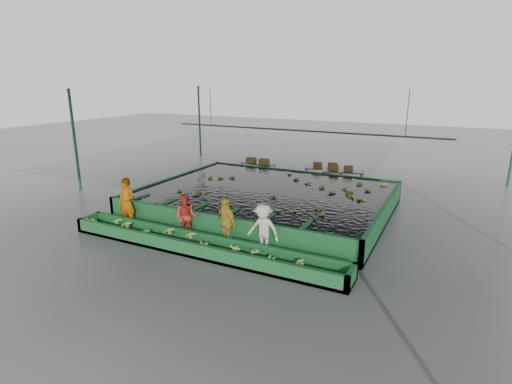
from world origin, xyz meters
The scene contains 21 objects.
ground centered at (0.00, 0.00, 0.00)m, with size 80.00×80.00×0.00m, color slate.
shed_roof centered at (0.00, 0.00, 5.00)m, with size 20.00×22.00×0.04m, color gray.
shed_posts centered at (0.00, 0.00, 2.50)m, with size 20.00×22.00×5.00m, color #1F5F39, non-canonical shape.
flotation_tank centered at (0.00, 1.50, 0.45)m, with size 10.00×8.00×0.90m, color #1C622E, non-canonical shape.
tank_water centered at (0.00, 1.50, 0.85)m, with size 9.70×7.70×0.00m, color black.
sorting_trough centered at (0.00, -3.60, 0.25)m, with size 10.00×1.00×0.50m, color #1C622E, non-canonical shape.
cableway_rail centered at (0.00, 5.00, 3.00)m, with size 0.08×0.08×14.00m, color #59605B.
rail_hanger_left centered at (-5.00, 5.00, 4.00)m, with size 0.04×0.04×2.00m, color #59605B.
rail_hanger_right centered at (5.00, 5.00, 4.00)m, with size 0.04×0.04×2.00m, color #59605B.
worker_a centered at (-3.77, -2.80, 0.94)m, with size 0.69×0.45×1.88m, color #C96006.
worker_b centered at (-1.06, -2.80, 0.80)m, with size 0.78×0.61×1.61m, color red.
worker_c centered at (0.54, -2.80, 0.87)m, with size 1.02×0.42×1.73m, color gold.
worker_d centered at (1.92, -2.80, 0.85)m, with size 1.10×0.63×1.70m, color beige.
packing_table_left centered at (-2.78, 6.32, 0.44)m, with size 1.93×0.77×0.88m, color #59605B, non-canonical shape.
packing_table_mid centered at (0.91, 6.71, 0.46)m, with size 2.01×0.80×0.92m, color #59605B, non-canonical shape.
packing_table_right centered at (2.05, 6.24, 0.47)m, with size 2.07×0.83×0.94m, color #59605B, non-canonical shape.
box_stack_left centered at (-2.79, 6.23, 0.88)m, with size 1.34×0.37×0.29m, color olive, non-canonical shape.
box_stack_mid centered at (0.98, 6.64, 0.92)m, with size 1.25×0.35×0.27m, color olive, non-canonical shape.
box_stack_right centered at (1.94, 6.30, 0.94)m, with size 1.16×0.32×0.25m, color olive, non-canonical shape.
floating_bananas centered at (0.00, 2.30, 0.85)m, with size 8.85×6.03×0.12m, color #95BA3C, non-canonical shape.
trough_bananas centered at (0.00, -3.60, 0.40)m, with size 8.28×0.55×0.11m, color #95BA3C, non-canonical shape.
Camera 1 is at (7.00, -13.40, 5.37)m, focal length 28.00 mm.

